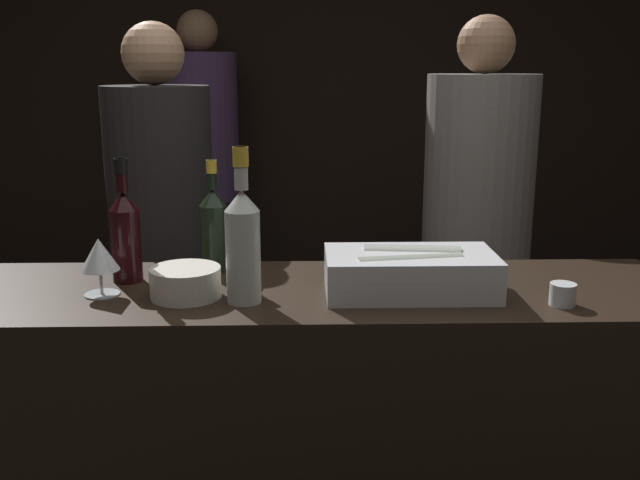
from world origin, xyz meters
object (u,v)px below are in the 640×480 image
Objects in this scene: wine_glass at (99,256)px; person_in_hoodie at (163,239)px; candle_votive at (563,294)px; person_grey_polo at (203,167)px; ice_bin_with_bottles at (410,271)px; bowl_white at (186,282)px; champagne_bottle at (214,227)px; person_blond_tee at (477,222)px; rose_wine_bottle at (243,240)px; red_wine_bottle_black_foil at (125,232)px.

person_in_hoodie reaches higher than wine_glass.
person_grey_polo is at bearing 117.47° from candle_votive.
ice_bin_with_bottles is 2.92× the size of wine_glass.
wine_glass reaches higher than bowl_white.
person_grey_polo is at bearing 98.64° from champagne_bottle.
champagne_bottle is 0.17× the size of person_grey_polo.
person_blond_tee reaches higher than candle_votive.
candle_votive is at bearing -16.85° from ice_bin_with_bottles.
rose_wine_bottle is 1.33m from person_blond_tee.
bowl_white is 2.80× the size of candle_votive.
rose_wine_bottle is 1.15× the size of red_wine_bottle_black_foil.
champagne_bottle is (-0.85, 0.32, 0.10)m from candle_votive.
person_blond_tee is at bearing 37.24° from red_wine_bottle_black_foil.
person_blond_tee is 0.95× the size of person_grey_polo.
rose_wine_bottle is 0.95m from person_in_hoodie.
bowl_white is 0.22m from wine_glass.
bowl_white is at bearing 164.57° from rose_wine_bottle.
red_wine_bottle_black_foil is 0.70m from person_in_hoodie.
rose_wine_bottle is at bearing -171.36° from ice_bin_with_bottles.
bowl_white is at bearing -177.74° from ice_bin_with_bottles.
champagne_bottle is 0.29m from rose_wine_bottle.
person_grey_polo is at bearing -82.47° from person_blond_tee.
ice_bin_with_bottles reaches higher than candle_votive.
bowl_white is 2.12m from person_grey_polo.
candle_votive is at bearing -11.72° from red_wine_bottle_black_foil.
candle_votive is 0.19× the size of red_wine_bottle_black_foil.
rose_wine_bottle is (-0.75, 0.04, 0.12)m from candle_votive.
ice_bin_with_bottles is 2.23m from person_grey_polo.
ice_bin_with_bottles is 0.74m from red_wine_bottle_black_foil.
wine_glass is at bearing -104.28° from person_in_hoodie.
wine_glass is 0.44× the size of red_wine_bottle_black_foil.
champagne_bottle is at bearing 157.30° from ice_bin_with_bottles.
candle_votive is 0.03× the size of person_grey_polo.
person_in_hoodie is 0.93× the size of person_grey_polo.
ice_bin_with_bottles is at bearing 8.64° from rose_wine_bottle.
rose_wine_bottle reaches higher than champagne_bottle.
rose_wine_bottle is at bearing 176.74° from candle_votive.
person_in_hoodie is (-0.21, 0.81, -0.09)m from bowl_white.
person_in_hoodie is (-0.76, 0.79, -0.11)m from ice_bin_with_bottles.
bowl_white is 0.84m from person_in_hoodie.
person_in_hoodie is at bearing 93.25° from red_wine_bottle_black_foil.
ice_bin_with_bottles is at bearing -22.70° from champagne_bottle.
wine_glass is at bearing 174.38° from bowl_white.
red_wine_bottle_black_foil reaches higher than ice_bin_with_bottles.
ice_bin_with_bottles is at bearing 0.08° from wine_glass.
candle_votive is at bearing 47.14° from person_blond_tee.
person_blond_tee is at bearing -5.35° from person_in_hoodie.
champagne_bottle is (0.25, 0.21, 0.02)m from wine_glass.
rose_wine_bottle is at bearing -15.43° from bowl_white.
champagne_bottle is at bearing 23.76° from red_wine_bottle_black_foil.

